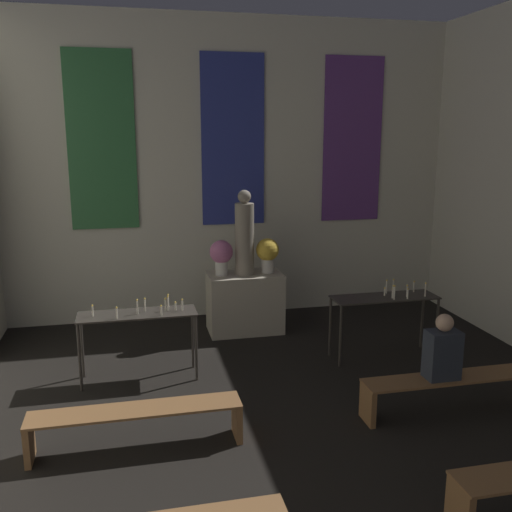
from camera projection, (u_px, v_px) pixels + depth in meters
The scene contains 10 objects.
wall_back at pixel (232, 169), 9.40m from camera, with size 7.61×0.16×4.88m.
altar at pixel (245, 302), 8.89m from camera, with size 1.14×0.67×0.93m.
statue at pixel (245, 236), 8.66m from camera, with size 0.29×0.29×1.29m.
flower_vase_left at pixel (221, 254), 8.64m from camera, with size 0.35×0.35×0.54m.
flower_vase_right at pixel (267, 252), 8.80m from camera, with size 0.35×0.35×0.54m.
candle_rack_left at pixel (138, 322), 7.09m from camera, with size 1.46×0.46×1.06m.
candle_rack_right at pixel (385, 304), 7.80m from camera, with size 1.46×0.46×1.07m.
pew_back_left at pixel (136, 419), 5.59m from camera, with size 2.07×0.36×0.43m.
pew_back_right at pixel (453, 386), 6.32m from camera, with size 2.07×0.36×0.43m.
person_seated at pixel (443, 350), 6.20m from camera, with size 0.36×0.24×0.73m.
Camera 1 is at (-1.69, 1.62, 3.09)m, focal length 40.00 mm.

